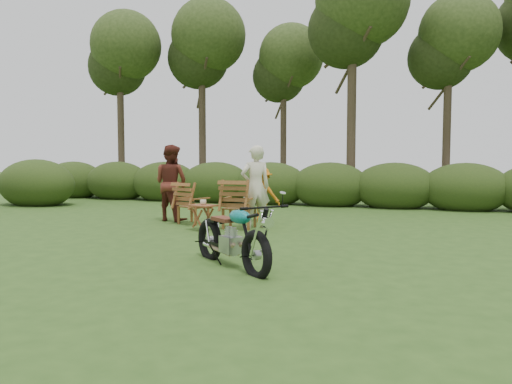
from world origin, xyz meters
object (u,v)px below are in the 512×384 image
(lawn_chair_right, at_px, (239,228))
(adult_a, at_px, (255,228))
(lawn_chair_left, at_px, (194,224))
(child, at_px, (262,223))
(cup, at_px, (203,202))
(motorcycle, at_px, (231,266))
(side_table, at_px, (203,218))
(adult_b, at_px, (172,221))

(lawn_chair_right, xyz_separation_m, adult_a, (0.31, 0.18, 0.00))
(lawn_chair_left, xyz_separation_m, child, (1.45, 0.72, 0.00))
(lawn_chair_right, xyz_separation_m, cup, (-0.62, -0.52, 0.60))
(motorcycle, relative_size, cup, 14.33)
(lawn_chair_left, xyz_separation_m, side_table, (0.68, -0.91, 0.27))
(lawn_chair_right, relative_size, adult_a, 0.58)
(lawn_chair_right, relative_size, cup, 7.84)
(child, bearing_deg, side_table, 62.79)
(side_table, bearing_deg, adult_b, 139.70)
(side_table, bearing_deg, child, 64.73)
(cup, distance_m, adult_a, 1.30)
(cup, bearing_deg, adult_a, 36.78)
(cup, bearing_deg, adult_b, 140.53)
(cup, height_order, child, child)
(adult_b, bearing_deg, motorcycle, 140.80)
(motorcycle, bearing_deg, adult_a, 143.51)
(side_table, bearing_deg, motorcycle, -58.02)
(lawn_chair_right, bearing_deg, lawn_chair_left, -17.98)
(motorcycle, relative_size, lawn_chair_right, 1.83)
(cup, xyz_separation_m, adult_b, (-1.40, 1.16, -0.60))
(adult_a, bearing_deg, cup, 0.85)
(side_table, bearing_deg, lawn_chair_right, 43.28)
(cup, bearing_deg, child, 63.60)
(lawn_chair_left, bearing_deg, side_table, 142.57)
(child, bearing_deg, adult_a, 97.22)
(motorcycle, bearing_deg, child, 142.52)
(motorcycle, relative_size, side_table, 3.53)
(motorcycle, distance_m, adult_b, 5.35)
(lawn_chair_left, height_order, side_table, side_table)
(motorcycle, xyz_separation_m, side_table, (-1.88, 3.01, 0.27))
(adult_a, distance_m, child, 0.90)
(side_table, xyz_separation_m, cup, (-0.02, 0.05, 0.33))
(motorcycle, relative_size, adult_a, 1.07)
(adult_a, height_order, child, adult_a)
(motorcycle, xyz_separation_m, lawn_chair_left, (-2.56, 3.91, 0.00))
(lawn_chair_left, height_order, adult_a, adult_a)
(lawn_chair_right, relative_size, lawn_chair_left, 1.09)
(motorcycle, relative_size, adult_b, 1.04)
(lawn_chair_right, height_order, adult_a, adult_a)
(lawn_chair_right, height_order, lawn_chair_left, lawn_chair_right)
(lawn_chair_left, height_order, adult_b, adult_b)
(motorcycle, height_order, cup, cup)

